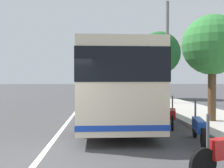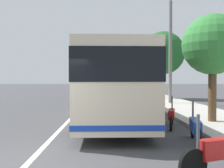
# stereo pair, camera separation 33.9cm
# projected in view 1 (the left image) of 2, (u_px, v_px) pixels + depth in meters

# --- Properties ---
(sidewalk_curb) EXTENTS (110.00, 3.60, 0.14)m
(sidewalk_curb) POSITION_uv_depth(u_px,v_px,m) (188.00, 110.00, 15.59)
(sidewalk_curb) COLOR #B2ADA3
(sidewalk_curb) RESTS_ON ground
(lane_divider_line) EXTENTS (110.00, 0.16, 0.01)m
(lane_divider_line) POSITION_uv_depth(u_px,v_px,m) (76.00, 112.00, 15.28)
(lane_divider_line) COLOR silver
(lane_divider_line) RESTS_ON ground
(coach_bus) EXTENTS (11.40, 2.79, 3.15)m
(coach_bus) POSITION_uv_depth(u_px,v_px,m) (111.00, 81.00, 12.56)
(coach_bus) COLOR beige
(coach_bus) RESTS_ON ground
(motorcycle_by_tree) EXTENTS (2.17, 0.55, 1.25)m
(motorcycle_by_tree) POSITION_uv_depth(u_px,v_px,m) (199.00, 128.00, 7.74)
(motorcycle_by_tree) COLOR black
(motorcycle_by_tree) RESTS_ON ground
(motorcycle_mid_row) EXTENTS (1.98, 0.63, 1.24)m
(motorcycle_mid_row) POSITION_uv_depth(u_px,v_px,m) (172.00, 116.00, 10.37)
(motorcycle_mid_row) COLOR black
(motorcycle_mid_row) RESTS_ON ground
(motorcycle_nearest_curb) EXTENTS (2.11, 0.26, 1.26)m
(motorcycle_nearest_curb) POSITION_uv_depth(u_px,v_px,m) (153.00, 109.00, 12.81)
(motorcycle_nearest_curb) COLOR black
(motorcycle_nearest_curb) RESTS_ON ground
(car_ahead_same_lane) EXTENTS (4.08, 2.11, 1.56)m
(car_ahead_same_lane) POSITION_uv_depth(u_px,v_px,m) (112.00, 92.00, 25.66)
(car_ahead_same_lane) COLOR gray
(car_ahead_same_lane) RESTS_ON ground
(car_side_street) EXTENTS (4.08, 2.11, 1.49)m
(car_side_street) POSITION_uv_depth(u_px,v_px,m) (86.00, 86.00, 52.42)
(car_side_street) COLOR red
(car_side_street) RESTS_ON ground
(car_behind_bus) EXTENTS (4.11, 2.01, 1.50)m
(car_behind_bus) POSITION_uv_depth(u_px,v_px,m) (103.00, 88.00, 36.47)
(car_behind_bus) COLOR black
(car_behind_bus) RESTS_ON ground
(roadside_tree_mid_block) EXTENTS (2.59, 2.59, 4.73)m
(roadside_tree_mid_block) POSITION_uv_depth(u_px,v_px,m) (212.00, 46.00, 11.07)
(roadside_tree_mid_block) COLOR brown
(roadside_tree_mid_block) RESTS_ON ground
(roadside_tree_far_block) EXTENTS (4.25, 4.25, 6.71)m
(roadside_tree_far_block) POSITION_uv_depth(u_px,v_px,m) (159.00, 53.00, 25.57)
(roadside_tree_far_block) COLOR brown
(roadside_tree_far_block) RESTS_ON ground
(utility_pole) EXTENTS (0.26, 0.26, 7.96)m
(utility_pole) POSITION_uv_depth(u_px,v_px,m) (167.00, 53.00, 19.75)
(utility_pole) COLOR slate
(utility_pole) RESTS_ON ground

